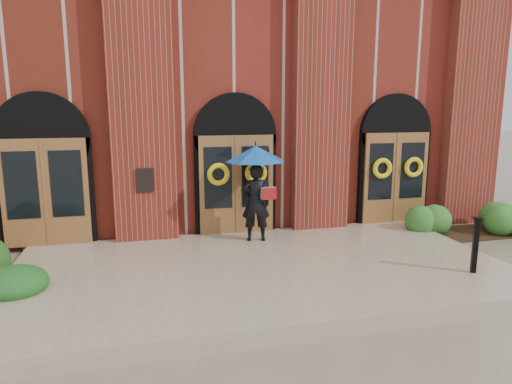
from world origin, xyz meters
name	(u,v)px	position (x,y,z in m)	size (l,w,h in m)	color
ground	(264,275)	(0.00, 0.00, 0.00)	(90.00, 90.00, 0.00)	gray
landing	(262,269)	(0.00, 0.15, 0.07)	(10.00, 5.30, 0.15)	tan
church_building	(203,102)	(0.00, 8.78, 3.50)	(16.20, 12.53, 7.00)	maroon
man_with_umbrella	(256,175)	(0.30, 1.90, 1.76)	(1.65, 1.65, 2.30)	black
metal_post	(475,244)	(3.93, -1.25, 0.73)	(0.20, 0.20, 1.11)	black
hedge_wall_right	(474,220)	(6.23, 1.57, 0.38)	(2.93, 1.17, 0.75)	#2B5E21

